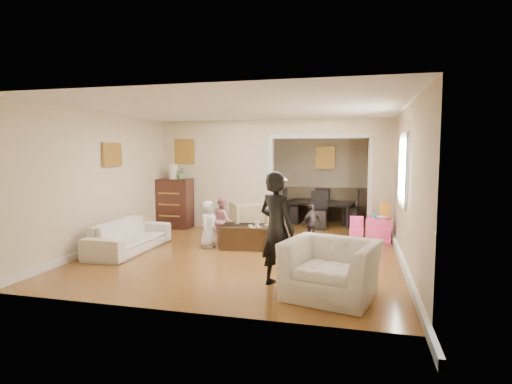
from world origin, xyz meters
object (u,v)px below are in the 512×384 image
(coffee_cup, at_px, (257,224))
(armchair_front, at_px, (331,269))
(adult_person, at_px, (277,229))
(cyan_cup, at_px, (374,216))
(sofa, at_px, (129,236))
(dresser, at_px, (174,203))
(child_kneel_a, at_px, (208,224))
(play_table, at_px, (379,229))
(dining_table, at_px, (321,213))
(table_lamp, at_px, (173,172))
(child_toddler, at_px, (312,223))
(child_kneel_b, at_px, (223,220))
(armchair_back, at_px, (248,217))
(coffee_table, at_px, (252,237))

(coffee_cup, bearing_deg, armchair_front, -56.20)
(armchair_front, xyz_separation_m, coffee_cup, (-1.55, 2.31, 0.12))
(coffee_cup, distance_m, adult_person, 2.24)
(cyan_cup, distance_m, adult_person, 3.65)
(sofa, distance_m, armchair_front, 4.14)
(sofa, bearing_deg, armchair_front, -112.39)
(dresser, bearing_deg, child_kneel_a, -48.64)
(cyan_cup, distance_m, child_kneel_a, 3.43)
(play_table, relative_size, dining_table, 0.30)
(sofa, distance_m, child_kneel_a, 1.48)
(sofa, distance_m, table_lamp, 2.66)
(cyan_cup, distance_m, child_toddler, 1.34)
(child_toddler, bearing_deg, coffee_cup, -7.43)
(armchair_front, bearing_deg, child_kneel_b, 145.79)
(armchair_back, distance_m, table_lamp, 2.17)
(armchair_back, bearing_deg, coffee_cup, 79.44)
(adult_person, bearing_deg, coffee_cup, -37.86)
(adult_person, height_order, child_toddler, adult_person)
(coffee_table, bearing_deg, adult_person, -67.09)
(armchair_back, relative_size, child_toddler, 0.97)
(armchair_back, xyz_separation_m, dining_table, (1.53, 1.42, -0.06))
(coffee_table, distance_m, cyan_cup, 2.62)
(play_table, height_order, child_kneel_b, child_kneel_b)
(child_kneel_a, relative_size, child_kneel_b, 0.96)
(sofa, xyz_separation_m, play_table, (4.57, 2.07, -0.04))
(play_table, distance_m, child_kneel_a, 3.55)
(coffee_cup, bearing_deg, dining_table, 72.93)
(table_lamp, height_order, dining_table, table_lamp)
(sofa, distance_m, cyan_cup, 4.91)
(dresser, bearing_deg, child_toddler, -14.23)
(armchair_front, relative_size, coffee_table, 0.95)
(armchair_front, distance_m, coffee_table, 2.89)
(dresser, distance_m, play_table, 4.83)
(child_toddler, bearing_deg, coffee_table, -11.99)
(cyan_cup, relative_size, child_kneel_b, 0.08)
(table_lamp, relative_size, child_kneel_a, 0.39)
(armchair_back, bearing_deg, child_kneel_a, 47.25)
(table_lamp, bearing_deg, dining_table, 21.34)
(adult_person, bearing_deg, dresser, -17.43)
(armchair_front, relative_size, play_table, 2.23)
(coffee_table, relative_size, cyan_cup, 14.63)
(armchair_back, distance_m, child_toddler, 1.75)
(sofa, distance_m, dining_table, 4.94)
(dresser, xyz_separation_m, child_kneel_b, (1.72, -1.33, -0.12))
(coffee_table, height_order, child_toddler, child_toddler)
(child_kneel_a, bearing_deg, cyan_cup, -63.64)
(dresser, bearing_deg, armchair_back, -2.37)
(armchair_back, xyz_separation_m, dresser, (-1.91, 0.08, 0.25))
(child_kneel_b, bearing_deg, sofa, 98.67)
(sofa, xyz_separation_m, armchair_front, (3.83, -1.58, 0.08))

